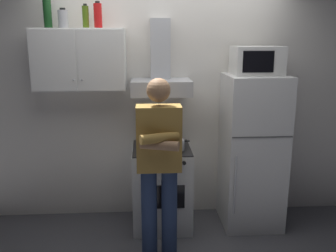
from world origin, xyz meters
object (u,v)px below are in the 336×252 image
Objects in this scene: person_standing at (159,164)px; bottle_soda_red at (98,16)px; microwave at (257,61)px; bottle_wine_green at (47,12)px; bottle_olive_oil at (86,17)px; range_hood at (161,75)px; cooking_pot at (175,145)px; refrigerator at (252,152)px; upper_cabinet at (80,60)px; bottle_canister_steel at (63,19)px; stove_oven at (162,186)px.

person_standing is 1.57m from bottle_soda_red.
bottle_wine_green is (-2.04, 0.13, 0.46)m from microwave.
range_hood is at bearing -1.10° from bottle_olive_oil.
bottle_olive_oil is (-0.86, 0.26, 1.23)m from cooking_pot.
bottle_olive_oil reaches higher than range_hood.
bottle_olive_oil reaches higher than refrigerator.
cooking_pot is at bearing -14.73° from upper_cabinet.
bottle_olive_oil is at bearing 11.65° from bottle_canister_steel.
stove_oven is at bearing -179.96° from refrigerator.
bottle_canister_steel reaches higher than refrigerator.
range_hood reaches higher than cooking_pot.
bottle_soda_red is at bearing 179.23° from range_hood.
range_hood is at bearing 90.00° from stove_oven.
microwave is 1.55× the size of bottle_wine_green.
bottle_wine_green is (-1.09, 0.02, 0.60)m from range_hood.
upper_cabinet is at bearing 176.52° from microwave.
stove_oven is at bearing -8.90° from upper_cabinet.
bottle_soda_red is at bearing 175.75° from microwave.
bottle_soda_red reaches higher than upper_cabinet.
bottle_canister_steel is at bearing -168.33° from upper_cabinet.
microwave is (0.95, -0.11, 0.14)m from range_hood.
bottle_canister_steel is at bearing -178.23° from range_hood.
person_standing is at bearing -110.30° from cooking_pot.
bottle_olive_oil reaches higher than microwave.
refrigerator is (1.75, -0.12, -0.95)m from upper_cabinet.
cooking_pot is 1.63m from bottle_canister_steel.
stove_oven is 1.17× the size of range_hood.
range_hood is 0.73m from cooking_pot.
bottle_soda_red reaches higher than cooking_pot.
upper_cabinet is at bearing -179.91° from range_hood.
upper_cabinet is 1.03× the size of stove_oven.
range_hood is (0.00, 0.13, 1.16)m from stove_oven.
bottle_olive_oil is (0.07, 0.02, 0.41)m from upper_cabinet.
microwave is 2.09m from bottle_wine_green.
stove_oven is 1.94m from bottle_canister_steel.
upper_cabinet is at bearing 135.74° from person_standing.
bottle_canister_steel is 0.60× the size of bottle_wine_green.
upper_cabinet is 3.58× the size of bottle_soda_red.
stove_oven is 4.72× the size of bottle_canister_steel.
cooking_pot is 1.47m from bottle_soda_red.
person_standing reaches higher than stove_oven.
bottle_canister_steel is at bearing 174.02° from stove_oven.
cooking_pot is at bearing 69.70° from person_standing.
bottle_olive_oil is (0.36, -0.00, -0.04)m from bottle_wine_green.
refrigerator is at bearing 0.04° from stove_oven.
refrigerator is 2.16m from bottle_olive_oil.
microwave is at bearing -3.54° from bottle_wine_green.
range_hood is 0.47× the size of refrigerator.
range_hood is 0.46× the size of person_standing.
refrigerator is 7.01× the size of bottle_olive_oil.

